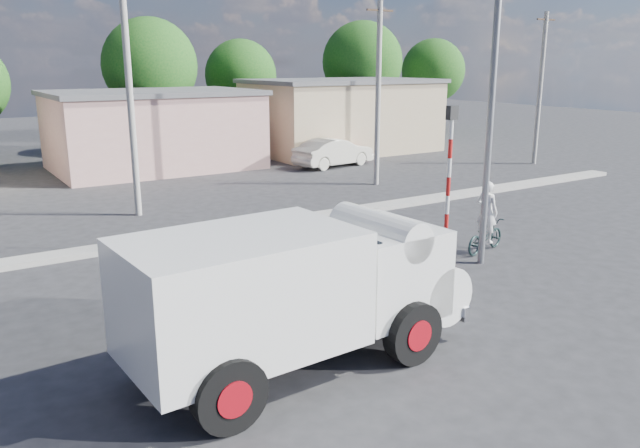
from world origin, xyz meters
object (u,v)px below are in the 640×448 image
truck (303,288)px  bicycle (485,236)px  car_cream (334,152)px  streetlight (488,81)px  traffic_pole (449,174)px  cyclist (486,222)px  car_red (336,151)px

truck → bicycle: size_ratio=3.63×
car_cream → streetlight: size_ratio=0.51×
bicycle → traffic_pole: (-2.01, -0.42, 2.12)m
streetlight → cyclist: bearing=33.7°
bicycle → cyclist: (0.00, -0.00, 0.43)m
bicycle → cyclist: size_ratio=1.00×
car_cream → streetlight: 17.68m
bicycle → traffic_pole: 2.95m
cyclist → streetlight: (-1.07, -0.72, 4.05)m
traffic_pole → streetlight: (0.94, -0.30, 2.37)m
truck → cyclist: size_ratio=3.64×
bicycle → traffic_pole: traffic_pole is taller
bicycle → streetlight: bearing=110.4°
bicycle → streetlight: (-1.07, -0.72, 4.48)m
truck → cyclist: truck is taller
cyclist → car_red: cyclist is taller
car_red → streetlight: bearing=-178.5°
car_cream → bicycle: bearing=153.2°
traffic_pole → streetlight: 2.56m
traffic_pole → car_cream: bearing=66.0°
car_cream → car_red: (1.02, 1.31, -0.15)m
truck → car_cream: 22.73m
bicycle → car_cream: (4.99, 15.35, 0.28)m
car_cream → streetlight: streetlight is taller
cyclist → truck: bearing=97.7°
cyclist → traffic_pole: bearing=88.4°
car_cream → traffic_pole: 17.35m
truck → streetlight: bearing=15.9°
truck → streetlight: 8.29m
truck → streetlight: size_ratio=0.74×
truck → car_cream: (13.19, 18.50, -0.73)m
bicycle → cyclist: cyclist is taller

